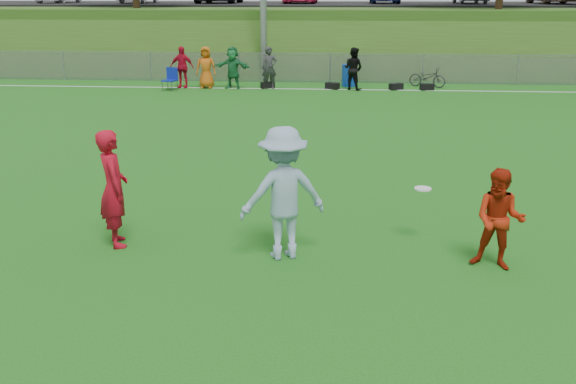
# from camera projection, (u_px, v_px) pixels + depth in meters

# --- Properties ---
(ground) EXTENTS (120.00, 120.00, 0.00)m
(ground) POSITION_uv_depth(u_px,v_px,m) (308.00, 277.00, 9.14)
(ground) COLOR #1C6014
(ground) RESTS_ON ground
(sideline_far) EXTENTS (60.00, 0.10, 0.01)m
(sideline_far) POSITION_uv_depth(u_px,v_px,m) (329.00, 89.00, 26.24)
(sideline_far) COLOR white
(sideline_far) RESTS_ON ground
(fence) EXTENTS (58.00, 0.06, 1.30)m
(fence) POSITION_uv_depth(u_px,v_px,m) (330.00, 68.00, 27.95)
(fence) COLOR gray
(fence) RESTS_ON ground
(berm) EXTENTS (120.00, 18.00, 3.00)m
(berm) POSITION_uv_depth(u_px,v_px,m) (333.00, 32.00, 38.14)
(berm) COLOR #2E5417
(berm) RESTS_ON ground
(parking_lot) EXTENTS (120.00, 12.00, 0.10)m
(parking_lot) POSITION_uv_depth(u_px,v_px,m) (334.00, 4.00, 39.57)
(parking_lot) COLOR black
(parking_lot) RESTS_ON berm
(spectator_row) EXTENTS (8.07, 0.96, 1.69)m
(spectator_row) POSITION_uv_depth(u_px,v_px,m) (249.00, 68.00, 26.23)
(spectator_row) COLOR red
(spectator_row) RESTS_ON ground
(gear_bags) EXTENTS (7.10, 0.52, 0.26)m
(gear_bags) POSITION_uv_depth(u_px,v_px,m) (355.00, 86.00, 26.22)
(gear_bags) COLOR black
(gear_bags) RESTS_ON ground
(player_red_left) EXTENTS (0.71, 0.81, 1.88)m
(player_red_left) POSITION_uv_depth(u_px,v_px,m) (113.00, 188.00, 10.05)
(player_red_left) COLOR #B40C1F
(player_red_left) RESTS_ON ground
(player_red_center) EXTENTS (0.89, 0.79, 1.50)m
(player_red_center) POSITION_uv_depth(u_px,v_px,m) (499.00, 220.00, 9.23)
(player_red_center) COLOR #AC220B
(player_red_center) RESTS_ON ground
(player_blue) EXTENTS (1.49, 1.17, 2.03)m
(player_blue) POSITION_uv_depth(u_px,v_px,m) (283.00, 194.00, 9.55)
(player_blue) COLOR #90ACC8
(player_blue) RESTS_ON ground
(frisbee) EXTENTS (0.27, 0.27, 0.03)m
(frisbee) POSITION_uv_depth(u_px,v_px,m) (423.00, 189.00, 10.16)
(frisbee) COLOR white
(frisbee) RESTS_ON ground
(recycling_bin) EXTENTS (0.68, 0.68, 0.91)m
(recycling_bin) POSITION_uv_depth(u_px,v_px,m) (349.00, 75.00, 26.99)
(recycling_bin) COLOR #0F3BA7
(recycling_bin) RESTS_ON ground
(camp_chair) EXTENTS (0.62, 0.63, 0.90)m
(camp_chair) POSITION_uv_depth(u_px,v_px,m) (170.00, 84.00, 25.91)
(camp_chair) COLOR #0D1F96
(camp_chair) RESTS_ON ground
(bicycle) EXTENTS (1.65, 1.21, 0.83)m
(bicycle) POSITION_uv_depth(u_px,v_px,m) (427.00, 77.00, 26.76)
(bicycle) COLOR #28282A
(bicycle) RESTS_ON ground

